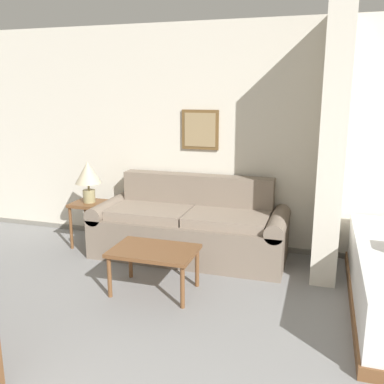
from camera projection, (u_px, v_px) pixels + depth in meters
The scene contains 6 objects.
wall_back at pixel (232, 139), 4.97m from camera, with size 7.44×0.16×2.60m.
wall_partition_pillar at pixel (332, 147), 4.21m from camera, with size 0.24×0.84×2.60m.
couch at pixel (190, 228), 4.85m from camera, with size 2.17×0.84×0.89m.
coffee_table at pixel (154, 254), 3.95m from camera, with size 0.78×0.52×0.42m.
side_table at pixel (90, 211), 5.13m from camera, with size 0.40×0.40×0.54m.
table_lamp at pixel (88, 175), 5.03m from camera, with size 0.30×0.30×0.49m.
Camera 1 is at (1.03, -0.74, 1.85)m, focal length 40.00 mm.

